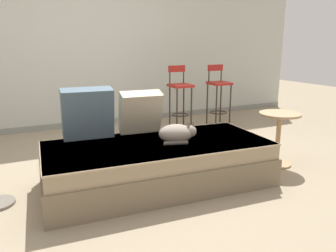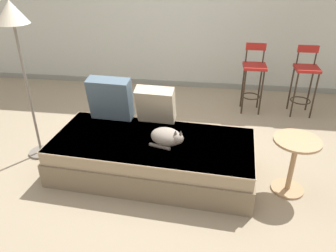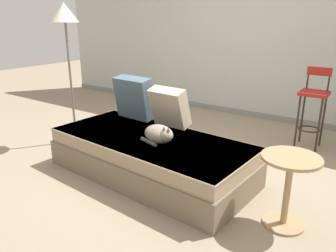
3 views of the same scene
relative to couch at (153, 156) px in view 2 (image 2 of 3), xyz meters
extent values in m
plane|color=gray|center=(0.00, 0.40, -0.21)|extent=(16.00, 16.00, 0.00)
cube|color=#B7BCB2|center=(0.00, 2.65, 1.09)|extent=(8.00, 0.10, 2.60)
cube|color=gray|center=(0.00, 2.60, -0.17)|extent=(8.00, 0.02, 0.09)
cube|color=#766750|center=(0.00, 0.00, -0.08)|extent=(2.15, 1.10, 0.26)
cube|color=#9E896B|center=(0.00, 0.00, 0.13)|extent=(2.11, 1.06, 0.15)
cube|color=tan|center=(0.00, 0.00, 0.19)|extent=(2.12, 1.07, 0.02)
cube|color=#4C6070|center=(-0.55, 0.42, 0.45)|extent=(0.49, 0.27, 0.50)
cube|color=beige|center=(-0.03, 0.38, 0.42)|extent=(0.43, 0.30, 0.44)
ellipsoid|color=gray|center=(0.15, -0.06, 0.29)|extent=(0.37, 0.32, 0.17)
sphere|color=gray|center=(0.28, -0.12, 0.31)|extent=(0.11, 0.11, 0.11)
cone|color=#544C44|center=(0.25, -0.12, 0.38)|extent=(0.03, 0.03, 0.04)
cone|color=#544C44|center=(0.30, -0.12, 0.38)|extent=(0.03, 0.03, 0.04)
cylinder|color=#544C44|center=(0.10, -0.16, 0.23)|extent=(0.22, 0.10, 0.04)
cylinder|color=#2D2319|center=(1.03, 1.62, 0.12)|extent=(0.02, 0.02, 0.67)
cylinder|color=#2D2319|center=(1.28, 1.62, 0.12)|extent=(0.02, 0.02, 0.67)
cylinder|color=#2D2319|center=(1.03, 1.86, 0.12)|extent=(0.02, 0.02, 0.67)
cylinder|color=#2D2319|center=(1.28, 1.86, 0.12)|extent=(0.02, 0.02, 0.67)
torus|color=#2D2319|center=(1.16, 1.74, 0.02)|extent=(0.27, 0.27, 0.02)
cube|color=maroon|center=(1.16, 1.74, 0.48)|extent=(0.32, 0.32, 0.04)
cylinder|color=#2D2319|center=(1.04, 1.87, 0.59)|extent=(0.02, 0.02, 0.27)
cylinder|color=#2D2319|center=(1.28, 1.87, 0.59)|extent=(0.02, 0.02, 0.27)
cube|color=maroon|center=(1.16, 1.87, 0.72)|extent=(0.28, 0.03, 0.10)
cylinder|color=#2D2319|center=(1.73, 1.61, 0.12)|extent=(0.02, 0.02, 0.67)
cylinder|color=#2D2319|center=(2.00, 1.61, 0.12)|extent=(0.02, 0.02, 0.67)
cylinder|color=#2D2319|center=(1.73, 1.88, 0.12)|extent=(0.02, 0.02, 0.67)
cylinder|color=#2D2319|center=(2.00, 1.88, 0.12)|extent=(0.02, 0.02, 0.67)
torus|color=#2D2319|center=(1.86, 1.74, 0.00)|extent=(0.29, 0.29, 0.02)
cube|color=maroon|center=(1.86, 1.74, 0.48)|extent=(0.32, 0.32, 0.04)
cylinder|color=#2D2319|center=(1.74, 1.87, 0.59)|extent=(0.02, 0.02, 0.26)
cylinder|color=#2D2319|center=(1.98, 1.87, 0.59)|extent=(0.02, 0.02, 0.26)
cube|color=maroon|center=(1.86, 1.87, 0.72)|extent=(0.28, 0.03, 0.10)
cylinder|color=tan|center=(1.39, -0.10, 0.07)|extent=(0.05, 0.05, 0.56)
cylinder|color=tan|center=(1.39, -0.10, -0.20)|extent=(0.32, 0.32, 0.02)
cylinder|color=tan|center=(1.39, -0.10, 0.36)|extent=(0.44, 0.44, 0.02)
cylinder|color=slate|center=(-1.39, 0.20, -0.20)|extent=(0.28, 0.28, 0.02)
cylinder|color=slate|center=(-1.39, 0.20, 0.54)|extent=(0.03, 0.03, 1.50)
cone|color=beige|center=(-1.39, 0.20, 1.40)|extent=(0.32, 0.32, 0.22)
camera|label=1|loc=(-1.19, -2.67, 1.09)|focal=35.00mm
camera|label=2|loc=(0.56, -2.84, 1.92)|focal=35.00mm
camera|label=3|loc=(1.90, -2.43, 1.35)|focal=35.00mm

